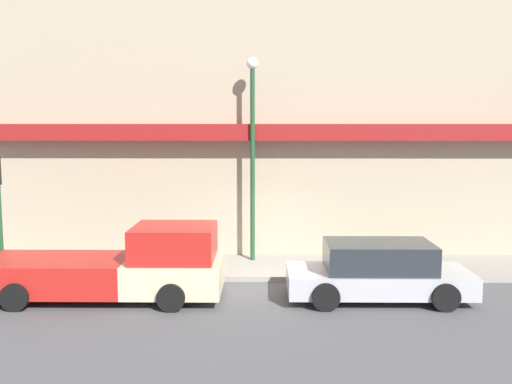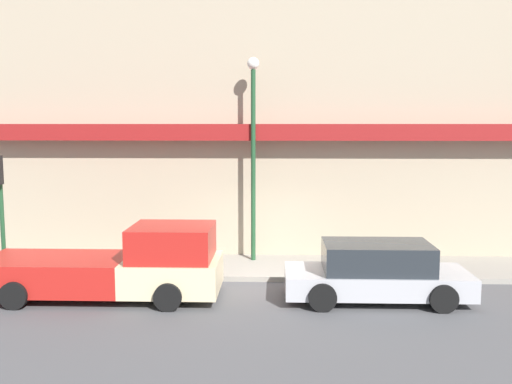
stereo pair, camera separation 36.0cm
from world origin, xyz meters
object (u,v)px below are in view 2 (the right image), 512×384
(parked_car, at_px, (376,272))
(street_lamp, at_px, (253,137))
(fire_hydrant, at_px, (156,256))
(pickup_truck, at_px, (119,266))

(parked_car, xyz_separation_m, street_lamp, (-3.13, 3.48, 3.21))
(parked_car, relative_size, street_lamp, 0.73)
(parked_car, distance_m, street_lamp, 5.67)
(fire_hydrant, bearing_deg, pickup_truck, -100.19)
(fire_hydrant, xyz_separation_m, street_lamp, (2.75, 1.12, 3.41))
(fire_hydrant, bearing_deg, street_lamp, 22.21)
(pickup_truck, relative_size, street_lamp, 0.95)
(pickup_truck, distance_m, parked_car, 6.31)
(parked_car, xyz_separation_m, fire_hydrant, (-5.88, 2.35, -0.20))
(pickup_truck, relative_size, fire_hydrant, 8.24)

